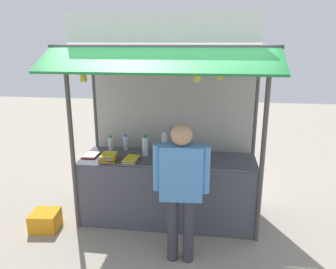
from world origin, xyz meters
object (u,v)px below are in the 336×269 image
at_px(water_bottle_front_left, 145,146).
at_px(vendor_person, 181,182).
at_px(water_bottle_mid_left, 164,144).
at_px(water_bottle_left, 111,144).
at_px(water_bottle_mid_right, 181,143).
at_px(magazine_stack_far_right, 109,157).
at_px(magazine_stack_far_left, 91,155).
at_px(plastic_crate, 45,220).
at_px(banana_bunch_inner_left, 220,74).
at_px(water_bottle_right, 177,146).
at_px(banana_bunch_rightmost, 197,76).
at_px(banana_bunch_leftmost, 165,71).
at_px(banana_bunch_inner_right, 83,76).
at_px(magazine_stack_back_right, 131,159).
at_px(water_bottle_rear_center, 126,143).

height_order(water_bottle_front_left, vendor_person, vendor_person).
height_order(water_bottle_mid_left, water_bottle_left, water_bottle_mid_left).
distance_m(water_bottle_mid_right, magazine_stack_far_right, 1.06).
relative_size(magazine_stack_far_right, vendor_person, 0.19).
xyz_separation_m(magazine_stack_far_left, plastic_crate, (-0.55, -0.44, -0.82)).
xyz_separation_m(magazine_stack_far_right, banana_bunch_inner_left, (1.47, -0.34, 1.19)).
height_order(water_bottle_mid_left, water_bottle_front_left, water_bottle_mid_left).
bearing_deg(vendor_person, water_bottle_left, 131.93).
bearing_deg(water_bottle_right, plastic_crate, -158.38).
bearing_deg(water_bottle_mid_right, banana_bunch_rightmost, -72.53).
relative_size(water_bottle_left, magazine_stack_far_left, 0.91).
height_order(water_bottle_right, banana_bunch_leftmost, banana_bunch_leftmost).
distance_m(water_bottle_front_left, plastic_crate, 1.72).
bearing_deg(water_bottle_right, banana_bunch_rightmost, -66.34).
distance_m(magazine_stack_far_left, plastic_crate, 1.08).
height_order(water_bottle_front_left, banana_bunch_inner_right, banana_bunch_inner_right).
height_order(magazine_stack_far_left, magazine_stack_far_right, magazine_stack_far_right).
xyz_separation_m(water_bottle_left, magazine_stack_far_left, (-0.22, -0.25, -0.10)).
bearing_deg(banana_bunch_inner_right, banana_bunch_leftmost, 0.00).
relative_size(water_bottle_front_left, banana_bunch_leftmost, 1.37).
bearing_deg(magazine_stack_back_right, water_bottle_mid_left, 42.68).
relative_size(magazine_stack_far_left, magazine_stack_back_right, 0.84).
distance_m(water_bottle_left, magazine_stack_back_right, 0.53).
distance_m(water_bottle_rear_center, banana_bunch_rightmost, 1.73).
bearing_deg(water_bottle_right, water_bottle_rear_center, 171.73).
bearing_deg(water_bottle_mid_right, banana_bunch_inner_left, -56.83).
bearing_deg(banana_bunch_inner_left, water_bottle_right, 129.54).
height_order(water_bottle_rear_center, magazine_stack_back_right, water_bottle_rear_center).
bearing_deg(water_bottle_rear_center, water_bottle_front_left, -31.70).
height_order(water_bottle_front_left, banana_bunch_inner_left, banana_bunch_inner_left).
xyz_separation_m(banana_bunch_rightmost, banana_bunch_leftmost, (-0.37, 0.00, 0.05)).
height_order(banana_bunch_inner_right, banana_bunch_inner_left, same).
bearing_deg(water_bottle_right, water_bottle_left, 179.89).
distance_m(water_bottle_rear_center, vendor_person, 1.56).
bearing_deg(water_bottle_front_left, water_bottle_left, 169.48).
bearing_deg(magazine_stack_far_right, banana_bunch_inner_left, -13.18).
bearing_deg(banana_bunch_leftmost, vendor_person, -60.81).
height_order(water_bottle_right, vendor_person, vendor_person).
bearing_deg(vendor_person, water_bottle_mid_right, 91.49).
xyz_separation_m(water_bottle_mid_right, water_bottle_front_left, (-0.50, -0.20, -0.01)).
distance_m(water_bottle_left, water_bottle_front_left, 0.55).
bearing_deg(banana_bunch_inner_right, magazine_stack_far_left, 108.75).
distance_m(magazine_stack_far_right, banana_bunch_inner_left, 1.92).
distance_m(water_bottle_mid_left, water_bottle_mid_right, 0.25).
bearing_deg(water_bottle_mid_left, banana_bunch_rightmost, -55.86).
xyz_separation_m(magazine_stack_back_right, plastic_crate, (-1.16, -0.35, -0.83)).
height_order(water_bottle_mid_left, magazine_stack_back_right, water_bottle_mid_left).
bearing_deg(banana_bunch_rightmost, banana_bunch_inner_right, -180.00).
xyz_separation_m(banana_bunch_leftmost, banana_bunch_inner_right, (-0.99, -0.00, -0.07)).
xyz_separation_m(water_bottle_front_left, banana_bunch_leftmost, (0.38, -0.59, 1.11)).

